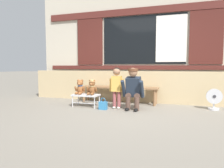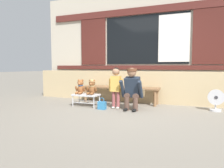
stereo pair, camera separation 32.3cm
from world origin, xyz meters
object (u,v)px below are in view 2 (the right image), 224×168
object	(u,v)px
wooden_bench_long	(120,89)
teddy_bear_plain	(80,87)
small_display_bench	(86,95)
handbag_on_ground	(102,105)
teddy_bear_with_hat	(92,87)
floor_fan	(216,100)
adult_crouching	(133,89)
child_standing	(116,83)

from	to	relation	value
wooden_bench_long	teddy_bear_plain	size ratio (longest dim) A/B	5.78
small_display_bench	handbag_on_ground	size ratio (longest dim) A/B	2.35
teddy_bear_with_hat	wooden_bench_long	bearing A→B (deg)	58.37
wooden_bench_long	floor_fan	size ratio (longest dim) A/B	4.37
teddy_bear_with_hat	adult_crouching	xyz separation A→B (m)	(1.03, 0.01, 0.01)
small_display_bench	adult_crouching	world-z (taller)	adult_crouching
handbag_on_ground	teddy_bear_plain	bearing A→B (deg)	163.79
wooden_bench_long	child_standing	distance (m)	0.77
teddy_bear_plain	handbag_on_ground	size ratio (longest dim) A/B	1.34
handbag_on_ground	floor_fan	size ratio (longest dim) A/B	0.57
handbag_on_ground	child_standing	bearing A→B (deg)	39.59
small_display_bench	floor_fan	distance (m)	2.97
child_standing	handbag_on_ground	bearing A→B (deg)	-140.41
teddy_bear_plain	child_standing	size ratio (longest dim) A/B	0.38
teddy_bear_with_hat	adult_crouching	distance (m)	1.03
teddy_bear_plain	child_standing	world-z (taller)	child_standing
small_display_bench	wooden_bench_long	bearing A→B (deg)	50.30
teddy_bear_plain	floor_fan	world-z (taller)	teddy_bear_plain
wooden_bench_long	handbag_on_ground	size ratio (longest dim) A/B	7.72
adult_crouching	floor_fan	xyz separation A→B (m)	(1.73, 0.55, -0.24)
handbag_on_ground	teddy_bear_with_hat	bearing A→B (deg)	151.19
child_standing	teddy_bear_with_hat	bearing A→B (deg)	-178.63
wooden_bench_long	adult_crouching	xyz separation A→B (m)	(0.57, -0.73, 0.11)
wooden_bench_long	adult_crouching	distance (m)	0.93
teddy_bear_with_hat	floor_fan	world-z (taller)	teddy_bear_with_hat
child_standing	wooden_bench_long	bearing A→B (deg)	102.90
wooden_bench_long	adult_crouching	world-z (taller)	adult_crouching
wooden_bench_long	teddy_bear_with_hat	xyz separation A→B (m)	(-0.45, -0.74, 0.10)
wooden_bench_long	teddy_bear_with_hat	bearing A→B (deg)	-121.63
handbag_on_ground	floor_fan	world-z (taller)	floor_fan
child_standing	adult_crouching	distance (m)	0.42
adult_crouching	floor_fan	distance (m)	1.83
wooden_bench_long	teddy_bear_with_hat	distance (m)	0.87
teddy_bear_with_hat	adult_crouching	world-z (taller)	adult_crouching
small_display_bench	teddy_bear_plain	xyz separation A→B (m)	(-0.16, 0.00, 0.20)
handbag_on_ground	floor_fan	xyz separation A→B (m)	(2.39, 0.76, 0.14)
teddy_bear_plain	handbag_on_ground	bearing A→B (deg)	-16.21
teddy_bear_with_hat	floor_fan	bearing A→B (deg)	11.46
teddy_bear_with_hat	floor_fan	xyz separation A→B (m)	(2.76, 0.56, -0.23)
teddy_bear_with_hat	small_display_bench	bearing A→B (deg)	-179.23
teddy_bear_plain	teddy_bear_with_hat	distance (m)	0.32
child_standing	handbag_on_ground	size ratio (longest dim) A/B	3.52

